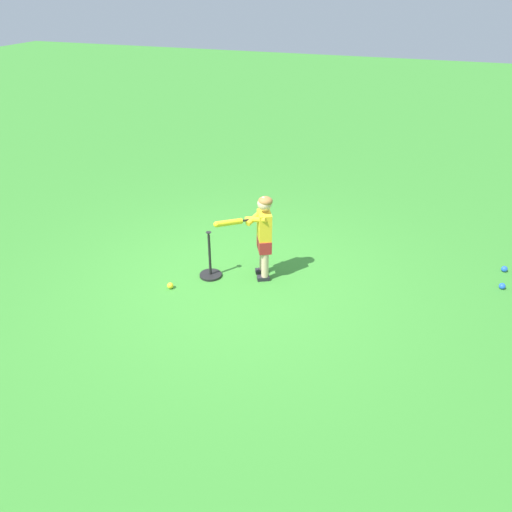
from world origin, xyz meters
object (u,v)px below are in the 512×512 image
child_batter (262,230)px  play_ball_far_left (170,286)px  play_ball_near_batter (502,286)px  batting_tee (210,269)px  play_ball_midfield (504,269)px

child_batter → play_ball_far_left: 1.30m
play_ball_near_batter → play_ball_far_left: 4.03m
child_batter → play_ball_far_left: child_batter is taller
child_batter → play_ball_far_left: size_ratio=13.97×
child_batter → batting_tee: child_batter is taller
child_batter → batting_tee: 0.85m
batting_tee → play_ball_near_batter: bearing=-165.4°
child_batter → play_ball_near_batter: size_ratio=14.08×
play_ball_near_batter → play_ball_far_left: bearing=19.2°
child_batter → play_ball_near_batter: bearing=-166.2°
child_batter → batting_tee: (0.61, 0.20, -0.55)m
child_batter → play_ball_near_batter: child_batter is taller
play_ball_midfield → batting_tee: bearing=21.0°
play_ball_near_batter → batting_tee: batting_tee is taller
play_ball_far_left → batting_tee: (-0.35, -0.43, 0.07)m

